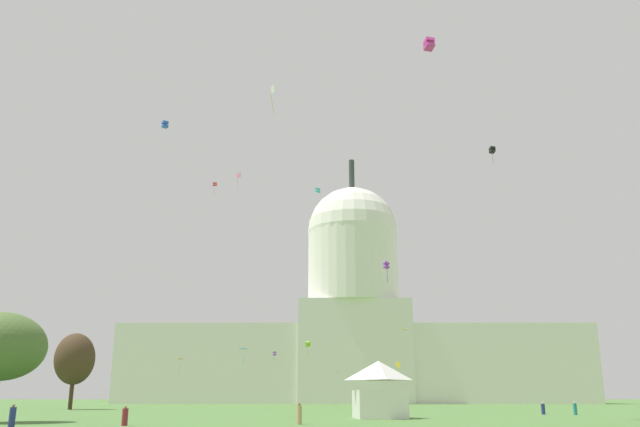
{
  "coord_description": "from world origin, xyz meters",
  "views": [
    {
      "loc": [
        -4.17,
        -29.21,
        2.35
      ],
      "look_at": [
        -4.9,
        96.25,
        37.33
      ],
      "focal_mm": 36.71,
      "sensor_mm": 36.0,
      "label": 1
    }
  ],
  "objects_px": {
    "tree_west_near": "(75,359)",
    "person_navy_edge_west": "(543,409)",
    "kite_black_high": "(492,150)",
    "person_navy_lawn_far_right": "(12,417)",
    "kite_blue_high": "(165,125)",
    "kite_lime_low": "(308,344)",
    "capitol_building": "(354,326)",
    "event_tent": "(379,389)",
    "kite_orange_low": "(178,362)",
    "kite_yellow_low": "(398,367)",
    "person_maroon_near_tree_east": "(125,417)",
    "person_tan_lawn_far_left": "(299,415)",
    "kite_black_low": "(336,373)",
    "person_teal_mid_center": "(575,409)",
    "kite_gold_low": "(407,330)",
    "kite_magenta_high": "(429,44)",
    "kite_violet_low": "(275,354)",
    "kite_red_high": "(215,184)",
    "kite_cyan_low": "(242,351)",
    "tree_west_far": "(1,346)",
    "kite_turquoise_high": "(318,190)",
    "kite_white_high": "(273,93)",
    "kite_violet_mid": "(386,265)",
    "kite_pink_high": "(239,176)"
  },
  "relations": [
    {
      "from": "tree_west_near",
      "to": "person_navy_edge_west",
      "type": "height_order",
      "value": "tree_west_near"
    },
    {
      "from": "kite_black_high",
      "to": "person_navy_lawn_far_right",
      "type": "bearing_deg",
      "value": 36.5
    },
    {
      "from": "kite_blue_high",
      "to": "kite_lime_low",
      "type": "xyz_separation_m",
      "value": [
        16.28,
        76.6,
        -21.47
      ]
    },
    {
      "from": "capitol_building",
      "to": "event_tent",
      "type": "height_order",
      "value": "capitol_building"
    },
    {
      "from": "capitol_building",
      "to": "kite_orange_low",
      "type": "distance_m",
      "value": 73.81
    },
    {
      "from": "kite_yellow_low",
      "to": "person_maroon_near_tree_east",
      "type": "bearing_deg",
      "value": 88.64
    },
    {
      "from": "kite_orange_low",
      "to": "person_tan_lawn_far_left",
      "type": "bearing_deg",
      "value": 35.95
    },
    {
      "from": "tree_west_near",
      "to": "kite_black_low",
      "type": "xyz_separation_m",
      "value": [
        46.98,
        58.64,
        -0.56
      ]
    },
    {
      "from": "person_teal_mid_center",
      "to": "kite_yellow_low",
      "type": "relative_size",
      "value": 0.38
    },
    {
      "from": "kite_black_low",
      "to": "kite_yellow_low",
      "type": "bearing_deg",
      "value": 13.34
    },
    {
      "from": "kite_yellow_low",
      "to": "kite_lime_low",
      "type": "distance_m",
      "value": 24.3
    },
    {
      "from": "kite_gold_low",
      "to": "kite_orange_low",
      "type": "bearing_deg",
      "value": 23.32
    },
    {
      "from": "kite_magenta_high",
      "to": "kite_black_low",
      "type": "bearing_deg",
      "value": -101.95
    },
    {
      "from": "kite_violet_low",
      "to": "kite_lime_low",
      "type": "height_order",
      "value": "kite_lime_low"
    },
    {
      "from": "kite_black_low",
      "to": "kite_red_high",
      "type": "height_order",
      "value": "kite_red_high"
    },
    {
      "from": "kite_magenta_high",
      "to": "kite_orange_low",
      "type": "xyz_separation_m",
      "value": [
        -43.33,
        72.79,
        -32.86
      ]
    },
    {
      "from": "tree_west_near",
      "to": "person_maroon_near_tree_east",
      "type": "bearing_deg",
      "value": -65.94
    },
    {
      "from": "person_navy_edge_west",
      "to": "kite_cyan_low",
      "type": "relative_size",
      "value": 0.6
    },
    {
      "from": "person_teal_mid_center",
      "to": "kite_orange_low",
      "type": "bearing_deg",
      "value": -38.39
    },
    {
      "from": "kite_magenta_high",
      "to": "kite_gold_low",
      "type": "xyz_separation_m",
      "value": [
        1.72,
        43.3,
        -29.01
      ]
    },
    {
      "from": "tree_west_far",
      "to": "tree_west_near",
      "type": "bearing_deg",
      "value": 104.13
    },
    {
      "from": "kite_violet_low",
      "to": "kite_yellow_low",
      "type": "height_order",
      "value": "kite_violet_low"
    },
    {
      "from": "kite_black_low",
      "to": "kite_blue_high",
      "type": "bearing_deg",
      "value": -17.84
    },
    {
      "from": "tree_west_far",
      "to": "kite_red_high",
      "type": "height_order",
      "value": "kite_red_high"
    },
    {
      "from": "kite_lime_low",
      "to": "kite_turquoise_high",
      "type": "distance_m",
      "value": 49.81
    },
    {
      "from": "person_maroon_near_tree_east",
      "to": "kite_black_low",
      "type": "bearing_deg",
      "value": -109.31
    },
    {
      "from": "tree_west_far",
      "to": "kite_white_high",
      "type": "distance_m",
      "value": 48.26
    },
    {
      "from": "person_navy_edge_west",
      "to": "kite_turquoise_high",
      "type": "xyz_separation_m",
      "value": [
        -29.77,
        87.64,
        57.29
      ]
    },
    {
      "from": "person_tan_lawn_far_left",
      "to": "kite_turquoise_high",
      "type": "xyz_separation_m",
      "value": [
        0.44,
        117.8,
        57.19
      ]
    },
    {
      "from": "kite_black_low",
      "to": "kite_gold_low",
      "type": "distance_m",
      "value": 65.2
    },
    {
      "from": "person_navy_lawn_far_right",
      "to": "kite_black_low",
      "type": "height_order",
      "value": "kite_black_low"
    },
    {
      "from": "capitol_building",
      "to": "kite_gold_low",
      "type": "relative_size",
      "value": 100.29
    },
    {
      "from": "kite_gold_low",
      "to": "kite_violet_mid",
      "type": "xyz_separation_m",
      "value": [
        -4.95,
        -17.57,
        7.67
      ]
    },
    {
      "from": "kite_violet_low",
      "to": "kite_magenta_high",
      "type": "distance_m",
      "value": 119.42
    },
    {
      "from": "kite_magenta_high",
      "to": "kite_violet_mid",
      "type": "distance_m",
      "value": 33.59
    },
    {
      "from": "person_navy_edge_west",
      "to": "kite_magenta_high",
      "type": "xyz_separation_m",
      "value": [
        -15.75,
        -19.13,
        41.34
      ]
    },
    {
      "from": "kite_gold_low",
      "to": "kite_pink_high",
      "type": "bearing_deg",
      "value": 51.53
    },
    {
      "from": "kite_white_high",
      "to": "kite_pink_high",
      "type": "relative_size",
      "value": 1.41
    },
    {
      "from": "kite_blue_high",
      "to": "person_navy_edge_west",
      "type": "bearing_deg",
      "value": -20.74
    },
    {
      "from": "tree_west_near",
      "to": "person_tan_lawn_far_left",
      "type": "xyz_separation_m",
      "value": [
        41.75,
        -59.77,
        -7.73
      ]
    },
    {
      "from": "kite_pink_high",
      "to": "kite_lime_low",
      "type": "bearing_deg",
      "value": -24.3
    },
    {
      "from": "kite_red_high",
      "to": "kite_white_high",
      "type": "height_order",
      "value": "kite_red_high"
    },
    {
      "from": "kite_gold_low",
      "to": "kite_violet_low",
      "type": "bearing_deg",
      "value": -11.93
    },
    {
      "from": "tree_west_far",
      "to": "kite_orange_low",
      "type": "bearing_deg",
      "value": 90.91
    },
    {
      "from": "kite_violet_low",
      "to": "kite_yellow_low",
      "type": "distance_m",
      "value": 51.96
    },
    {
      "from": "capitol_building",
      "to": "kite_black_high",
      "type": "xyz_separation_m",
      "value": [
        27.59,
        -68.24,
        31.05
      ]
    },
    {
      "from": "kite_white_high",
      "to": "kite_black_low",
      "type": "bearing_deg",
      "value": -5.32
    },
    {
      "from": "capitol_building",
      "to": "kite_black_low",
      "type": "height_order",
      "value": "capitol_building"
    },
    {
      "from": "tree_west_near",
      "to": "kite_orange_low",
      "type": "bearing_deg",
      "value": 61.82
    },
    {
      "from": "kite_yellow_low",
      "to": "person_navy_lawn_far_right",
      "type": "bearing_deg",
      "value": 85.26
    }
  ]
}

